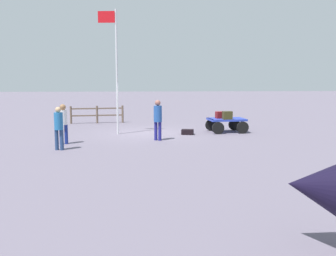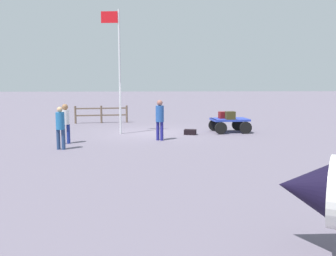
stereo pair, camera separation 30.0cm
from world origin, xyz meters
TOP-DOWN VIEW (x-y plane):
  - ground_plane at (0.00, 0.00)m, footprint 120.00×120.00m
  - luggage_cart at (-3.97, -0.08)m, footprint 1.96×1.51m
  - suitcase_dark at (-3.92, 0.36)m, footprint 0.48×0.37m
  - suitcase_tan at (-3.71, -0.19)m, footprint 0.55×0.42m
  - suitcase_maroon at (-1.93, 0.60)m, footprint 0.64×0.51m
  - worker_lead at (-0.42, 2.23)m, footprint 0.49×0.49m
  - worker_trailing at (3.39, 4.20)m, footprint 0.38×0.38m
  - worker_supervisor at (3.48, 2.89)m, footprint 0.38×0.38m
  - flagpole at (1.51, 0.22)m, footprint 0.89×0.13m
  - wooden_fence at (2.94, -4.40)m, footprint 3.16×0.51m

SIDE VIEW (x-z plane):
  - ground_plane at x=0.00m, z-range 0.00..0.00m
  - suitcase_maroon at x=-1.93m, z-range 0.00..0.24m
  - luggage_cart at x=-3.97m, z-range 0.15..0.84m
  - wooden_fence at x=2.94m, z-range 0.07..1.12m
  - suitcase_tan at x=-3.71m, z-range 0.69..1.03m
  - suitcase_dark at x=-3.92m, z-range 0.69..1.09m
  - worker_trailing at x=3.39m, z-range 0.12..1.75m
  - worker_supervisor at x=3.48m, z-range 0.13..1.78m
  - worker_lead at x=-0.42m, z-range 0.16..1.92m
  - flagpole at x=1.51m, z-range 0.45..6.35m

